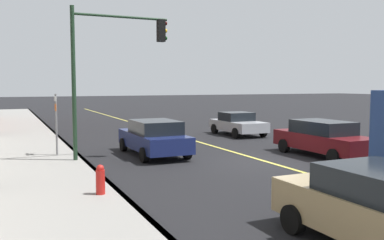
# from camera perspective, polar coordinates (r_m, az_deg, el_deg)

# --- Properties ---
(ground) EXTENTS (200.00, 200.00, 0.00)m
(ground) POSITION_cam_1_polar(r_m,az_deg,el_deg) (16.86, 10.04, -5.61)
(ground) COLOR black
(sidewalk_slab) EXTENTS (80.00, 3.38, 0.15)m
(sidewalk_slab) POSITION_cam_1_polar(r_m,az_deg,el_deg) (14.03, -19.17, -7.63)
(sidewalk_slab) COLOR gray
(sidewalk_slab) RESTS_ON ground
(curb_edge) EXTENTS (80.00, 0.16, 0.15)m
(curb_edge) POSITION_cam_1_polar(r_m,az_deg,el_deg) (14.25, -12.67, -7.28)
(curb_edge) COLOR slate
(curb_edge) RESTS_ON ground
(lane_stripe_center) EXTENTS (80.00, 0.16, 0.01)m
(lane_stripe_center) POSITION_cam_1_polar(r_m,az_deg,el_deg) (16.86, 10.04, -5.59)
(lane_stripe_center) COLOR #D8CC4C
(lane_stripe_center) RESTS_ON ground
(car_silver) EXTENTS (3.97, 2.06, 1.38)m
(car_silver) POSITION_cam_1_polar(r_m,az_deg,el_deg) (25.36, 6.26, -0.49)
(car_silver) COLOR #A8AAB2
(car_silver) RESTS_ON ground
(car_maroon) EXTENTS (4.71, 1.94, 1.52)m
(car_maroon) POSITION_cam_1_polar(r_m,az_deg,el_deg) (18.57, 17.47, -2.34)
(car_maroon) COLOR #591116
(car_maroon) RESTS_ON ground
(car_navy) EXTENTS (4.63, 2.06, 1.52)m
(car_navy) POSITION_cam_1_polar(r_m,az_deg,el_deg) (18.06, -5.22, -2.34)
(car_navy) COLOR navy
(car_navy) RESTS_ON ground
(traffic_light_mast) EXTENTS (0.28, 3.88, 6.00)m
(traffic_light_mast) POSITION_cam_1_polar(r_m,az_deg,el_deg) (16.80, -11.08, 8.35)
(traffic_light_mast) COLOR #1E3823
(traffic_light_mast) RESTS_ON ground
(street_sign_post) EXTENTS (0.60, 0.08, 2.66)m
(street_sign_post) POSITION_cam_1_polar(r_m,az_deg,el_deg) (18.03, -18.06, -0.05)
(street_sign_post) COLOR slate
(street_sign_post) RESTS_ON ground
(fire_hydrant) EXTENTS (0.24, 0.24, 0.94)m
(fire_hydrant) POSITION_cam_1_polar(r_m,az_deg,el_deg) (11.40, -12.39, -8.32)
(fire_hydrant) COLOR red
(fire_hydrant) RESTS_ON ground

